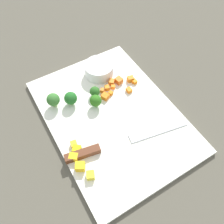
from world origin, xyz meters
TOP-DOWN VIEW (x-y plane):
  - ground_plane at (0.00, 0.00)m, footprint 4.00×4.00m
  - cutting_board at (0.00, 0.00)m, footprint 0.41×0.30m
  - prep_bowl at (-0.14, 0.04)m, footprint 0.08×0.08m
  - chef_knife at (0.07, -0.05)m, footprint 0.08×0.30m
  - carrot_dice_0 at (-0.08, 0.03)m, footprint 0.02×0.02m
  - carrot_dice_1 at (-0.06, 0.11)m, footprint 0.01×0.01m
  - carrot_dice_2 at (-0.08, 0.07)m, footprint 0.02×0.02m
  - carrot_dice_3 at (-0.09, 0.05)m, footprint 0.02×0.02m
  - carrot_dice_4 at (-0.04, 0.08)m, footprint 0.02×0.01m
  - carrot_dice_5 at (-0.08, 0.02)m, footprint 0.01×0.01m
  - carrot_dice_6 at (-0.05, 0.01)m, footprint 0.02×0.02m
  - carrot_dice_7 at (-0.07, 0.10)m, footprint 0.02×0.02m
  - carrot_dice_8 at (-0.07, 0.05)m, footprint 0.01×0.01m
  - carrot_dice_9 at (-0.06, 0.03)m, footprint 0.01×0.01m
  - pepper_dice_0 at (0.11, -0.12)m, footprint 0.02×0.02m
  - pepper_dice_1 at (0.08, -0.13)m, footprint 0.03×0.03m
  - pepper_dice_2 at (0.04, -0.12)m, footprint 0.02×0.02m
  - pepper_dice_3 at (0.06, -0.13)m, footprint 0.02×0.02m
  - pepper_dice_4 at (0.03, -0.12)m, footprint 0.02×0.02m
  - broccoli_floret_0 at (-0.08, -0.07)m, footprint 0.03×0.03m
  - broccoli_floret_1 at (-0.04, -0.02)m, footprint 0.03×0.03m
  - broccoli_floret_2 at (-0.07, -0.01)m, footprint 0.03×0.03m
  - broccoli_floret_3 at (-0.10, -0.11)m, footprint 0.03×0.03m

SIDE VIEW (x-z plane):
  - ground_plane at x=0.00m, z-range 0.00..0.00m
  - cutting_board at x=0.00m, z-range 0.00..0.01m
  - carrot_dice_9 at x=-0.06m, z-range 0.01..0.02m
  - carrot_dice_8 at x=-0.07m, z-range 0.01..0.02m
  - carrot_dice_1 at x=-0.06m, z-range 0.01..0.02m
  - carrot_dice_4 at x=-0.04m, z-range 0.01..0.02m
  - carrot_dice_5 at x=-0.08m, z-range 0.01..0.02m
  - carrot_dice_0 at x=-0.08m, z-range 0.01..0.02m
  - chef_knife at x=0.07m, z-range 0.01..0.03m
  - carrot_dice_6 at x=-0.05m, z-range 0.01..0.02m
  - carrot_dice_3 at x=-0.09m, z-range 0.01..0.03m
  - pepper_dice_4 at x=0.03m, z-range 0.01..0.03m
  - carrot_dice_7 at x=-0.07m, z-range 0.01..0.03m
  - pepper_dice_2 at x=0.04m, z-range 0.01..0.03m
  - pepper_dice_0 at x=0.11m, z-range 0.01..0.03m
  - carrot_dice_2 at x=-0.08m, z-range 0.01..0.03m
  - pepper_dice_3 at x=0.06m, z-range 0.01..0.03m
  - pepper_dice_1 at x=0.08m, z-range 0.01..0.03m
  - broccoli_floret_2 at x=-0.07m, z-range 0.01..0.04m
  - prep_bowl at x=-0.14m, z-range 0.01..0.05m
  - broccoli_floret_1 at x=-0.04m, z-range 0.01..0.05m
  - broccoli_floret_0 at x=-0.08m, z-range 0.01..0.05m
  - broccoli_floret_3 at x=-0.10m, z-range 0.02..0.06m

